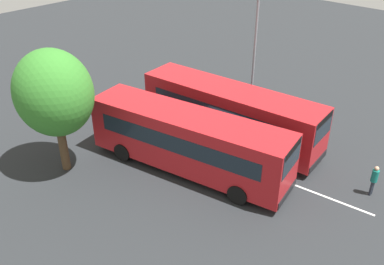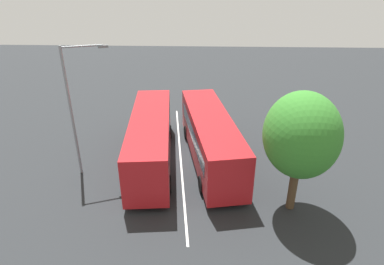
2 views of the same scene
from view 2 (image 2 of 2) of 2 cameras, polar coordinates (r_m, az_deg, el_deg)
ground_plane at (r=22.71m, az=-2.05°, el=-4.17°), size 77.93×77.93×0.00m
bus_far_left at (r=21.47m, az=3.23°, el=-0.71°), size 11.15×4.39×3.22m
bus_center_left at (r=21.46m, az=-7.23°, el=-0.90°), size 11.08×3.49×3.22m
pedestrian at (r=29.37m, az=-5.57°, el=4.97°), size 0.32×0.32×1.62m
street_lamp at (r=20.14m, az=-19.90°, el=4.64°), size 1.05×2.47×7.98m
depot_tree at (r=16.65m, az=18.61°, el=-0.47°), size 4.12×3.71×6.54m
lane_stripe_outer_left at (r=22.71m, az=-2.05°, el=-4.16°), size 16.76×2.05×0.01m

